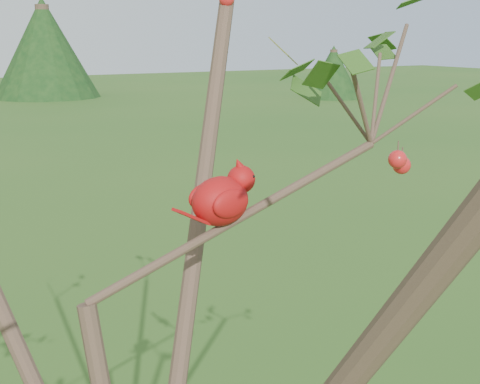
% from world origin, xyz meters
% --- Properties ---
extents(crabapple_tree, '(2.35, 2.05, 2.95)m').
position_xyz_m(crabapple_tree, '(0.03, -0.02, 2.12)').
color(crabapple_tree, '#443125').
rests_on(crabapple_tree, ground).
extents(cardinal, '(0.20, 0.11, 0.14)m').
position_xyz_m(cardinal, '(0.22, 0.08, 2.12)').
color(cardinal, '#A00D10').
rests_on(cardinal, ground).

